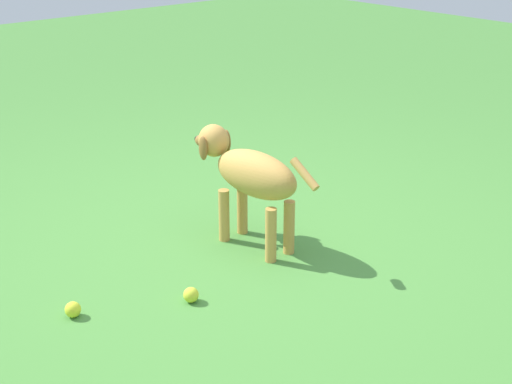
% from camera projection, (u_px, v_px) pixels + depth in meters
% --- Properties ---
extents(ground, '(14.00, 14.00, 0.00)m').
position_uv_depth(ground, '(224.00, 257.00, 3.57)').
color(ground, '#478438').
extents(dog, '(0.82, 0.22, 0.55)m').
position_uv_depth(dog, '(249.00, 174.00, 3.57)').
color(dog, '#C69347').
rests_on(dog, ground).
extents(tennis_ball_0, '(0.07, 0.07, 0.07)m').
position_uv_depth(tennis_ball_0, '(191.00, 295.00, 3.17)').
color(tennis_ball_0, '#CFD834').
rests_on(tennis_ball_0, ground).
extents(tennis_ball_1, '(0.07, 0.07, 0.07)m').
position_uv_depth(tennis_ball_1, '(73.00, 310.00, 3.06)').
color(tennis_ball_1, yellow).
rests_on(tennis_ball_1, ground).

